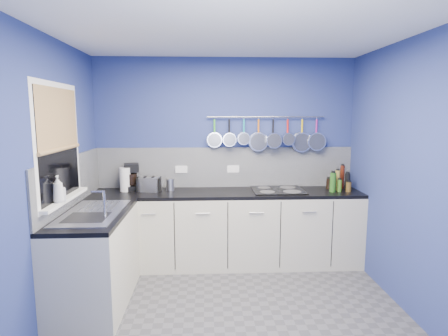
{
  "coord_description": "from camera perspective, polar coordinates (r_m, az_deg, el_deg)",
  "views": [
    {
      "loc": [
        -0.23,
        -3.11,
        1.82
      ],
      "look_at": [
        -0.05,
        0.75,
        1.25
      ],
      "focal_mm": 29.62,
      "sensor_mm": 36.0,
      "label": 1
    }
  ],
  "objects": [
    {
      "name": "toaster",
      "position": [
        4.5,
        -11.46,
        -2.47
      ],
      "size": [
        0.29,
        0.21,
        0.17
      ],
      "primitive_type": "cube",
      "rotation": [
        0.0,
        0.0,
        -0.24
      ],
      "color": "silver",
      "rests_on": "worktop_back"
    },
    {
      "name": "window_sill",
      "position": [
        3.74,
        -23.34,
        -4.43
      ],
      "size": [
        0.1,
        0.98,
        0.03
      ],
      "primitive_type": "cube",
      "color": "white",
      "rests_on": "wall_left"
    },
    {
      "name": "condiment_6",
      "position": [
        4.64,
        18.68,
        -2.78
      ],
      "size": [
        0.06,
        0.06,
        0.11
      ],
      "primitive_type": "cylinder",
      "color": "brown",
      "rests_on": "worktop_back"
    },
    {
      "name": "window_glass",
      "position": [
        3.67,
        -24.1,
        3.44
      ],
      "size": [
        0.01,
        0.9,
        1.0
      ],
      "primitive_type": "cube",
      "color": "black",
      "rests_on": "wall_left"
    },
    {
      "name": "soap_bottle_b",
      "position": [
        3.59,
        -23.89,
        -3.33
      ],
      "size": [
        0.1,
        0.1,
        0.17
      ],
      "primitive_type": "imported",
      "rotation": [
        0.0,
        0.0,
        0.43
      ],
      "color": "white",
      "rests_on": "window_sill"
    },
    {
      "name": "condiment_3",
      "position": [
        4.7,
        18.49,
        -2.04
      ],
      "size": [
        0.06,
        0.06,
        0.21
      ],
      "primitive_type": "cylinder",
      "color": "black",
      "rests_on": "worktop_back"
    },
    {
      "name": "pot_rail",
      "position": [
        4.62,
        6.48,
        7.84
      ],
      "size": [
        1.45,
        0.02,
        0.02
      ],
      "primitive_type": "cylinder",
      "rotation": [
        0.0,
        1.57,
        0.0
      ],
      "color": "silver",
      "rests_on": "wall_back"
    },
    {
      "name": "condiment_7",
      "position": [
        4.6,
        17.38,
        -2.61
      ],
      "size": [
        0.05,
        0.05,
        0.14
      ],
      "primitive_type": "cylinder",
      "color": "#3F721E",
      "rests_on": "worktop_back"
    },
    {
      "name": "ceiling",
      "position": [
        3.19,
        1.63,
        20.86
      ],
      "size": [
        3.2,
        3.0,
        0.02
      ],
      "primitive_type": "cube",
      "color": "white",
      "rests_on": "ground"
    },
    {
      "name": "pan_2",
      "position": [
        4.58,
        3.09,
        5.74
      ],
      "size": [
        0.15,
        0.07,
        0.34
      ],
      "primitive_type": null,
      "color": "silver",
      "rests_on": "pot_rail"
    },
    {
      "name": "bamboo_blind",
      "position": [
        3.66,
        -24.19,
        6.95
      ],
      "size": [
        0.01,
        0.9,
        0.55
      ],
      "primitive_type": "cube",
      "color": "tan",
      "rests_on": "wall_left"
    },
    {
      "name": "canister",
      "position": [
        4.52,
        -8.28,
        -2.52
      ],
      "size": [
        0.12,
        0.12,
        0.14
      ],
      "primitive_type": "cylinder",
      "rotation": [
        0.0,
        0.0,
        -0.23
      ],
      "color": "silver",
      "rests_on": "worktop_back"
    },
    {
      "name": "condiment_8",
      "position": [
        4.55,
        16.45,
        -2.14
      ],
      "size": [
        0.07,
        0.07,
        0.23
      ],
      "primitive_type": "cylinder",
      "color": "#265919",
      "rests_on": "worktop_back"
    },
    {
      "name": "pan_6",
      "position": [
        4.71,
        11.94,
        5.08
      ],
      "size": [
        0.25,
        0.05,
        0.44
      ],
      "primitive_type": null,
      "color": "silver",
      "rests_on": "pot_rail"
    },
    {
      "name": "hob",
      "position": [
        4.51,
        8.29,
        -3.38
      ],
      "size": [
        0.61,
        0.54,
        0.01
      ],
      "primitive_type": "cube",
      "color": "black",
      "rests_on": "worktop_back"
    },
    {
      "name": "pan_7",
      "position": [
        4.76,
        14.07,
        5.14
      ],
      "size": [
        0.23,
        0.07,
        0.42
      ],
      "primitive_type": null,
      "color": "silver",
      "rests_on": "pot_rail"
    },
    {
      "name": "window_frame",
      "position": [
        3.68,
        -24.17,
        3.44
      ],
      "size": [
        0.01,
        1.0,
        1.1
      ],
      "primitive_type": "cube",
      "color": "white",
      "rests_on": "wall_left"
    },
    {
      "name": "condiment_4",
      "position": [
        4.68,
        17.1,
        -1.81
      ],
      "size": [
        0.06,
        0.06,
        0.24
      ],
      "primitive_type": "cylinder",
      "color": "olive",
      "rests_on": "worktop_back"
    },
    {
      "name": "condiment_0",
      "position": [
        4.8,
        17.77,
        -1.33
      ],
      "size": [
        0.05,
        0.05,
        0.29
      ],
      "primitive_type": "cylinder",
      "color": "#4C190C",
      "rests_on": "worktop_back"
    },
    {
      "name": "condiment_1",
      "position": [
        4.78,
        16.68,
        -1.86
      ],
      "size": [
        0.05,
        0.05,
        0.2
      ],
      "primitive_type": "cylinder",
      "color": "#8C5914",
      "rests_on": "worktop_back"
    },
    {
      "name": "wall_back",
      "position": [
        4.66,
        0.18,
        1.37
      ],
      "size": [
        3.2,
        0.02,
        2.5
      ],
      "primitive_type": "cube",
      "color": "navy",
      "rests_on": "ground"
    },
    {
      "name": "condiment_5",
      "position": [
        4.65,
        16.4,
        -2.07
      ],
      "size": [
        0.05,
        0.05,
        0.21
      ],
      "primitive_type": "cylinder",
      "color": "brown",
      "rests_on": "worktop_back"
    },
    {
      "name": "pan_5",
      "position": [
        4.66,
        9.79,
        5.64
      ],
      "size": [
        0.16,
        0.11,
        0.35
      ],
      "primitive_type": null,
      "color": "silver",
      "rests_on": "pot_rail"
    },
    {
      "name": "wall_right",
      "position": [
        3.66,
        27.58,
        -1.54
      ],
      "size": [
        0.02,
        3.0,
        2.5
      ],
      "primitive_type": "cube",
      "color": "navy",
      "rests_on": "ground"
    },
    {
      "name": "socket_left",
      "position": [
        4.65,
        -6.59,
        -0.2
      ],
      "size": [
        0.15,
        0.01,
        0.09
      ],
      "primitive_type": "cube",
      "color": "white",
      "rests_on": "backsplash_back"
    },
    {
      "name": "socket_right",
      "position": [
        4.65,
        1.43,
        -0.14
      ],
      "size": [
        0.15,
        0.01,
        0.09
      ],
      "primitive_type": "cube",
      "color": "white",
      "rests_on": "backsplash_back"
    },
    {
      "name": "floor",
      "position": [
        3.62,
        1.45,
        -22.01
      ],
      "size": [
        3.2,
        3.0,
        0.02
      ],
      "primitive_type": "cube",
      "color": "#47474C",
      "rests_on": "ground"
    },
    {
      "name": "pan_0",
      "position": [
        4.56,
        -1.48,
        5.54
      ],
      "size": [
        0.18,
        0.05,
        0.37
      ],
      "primitive_type": null,
      "color": "silver",
      "rests_on": "pot_rail"
    },
    {
      "name": "cabinet_run_back",
      "position": [
        4.54,
        0.37,
        -9.46
      ],
      "size": [
        3.2,
        0.6,
        0.86
      ],
      "primitive_type": "cube",
      "color": "beige",
      "rests_on": "ground"
    },
    {
      "name": "worktop_left",
      "position": [
        3.7,
        -19.54,
        -6.84
      ],
      "size": [
        0.6,
        1.2,
        0.04
      ],
      "primitive_type": "cube",
      "color": "black",
      "rests_on": "cabinet_run_left"
    },
    {
      "name": "sink_unit",
      "position": [
        3.69,
        -19.56,
        -6.48
      ],
      "size": [
        0.5,
        0.95,
        0.01
      ],
      "primitive_type": "cube",
      "color": "silver",
      "rests_on": "worktop_left"
    },
    {
      "name": "backsplash_left",
      "position": [
        4.01,
        -22.45,
        -1.88
      ],
      "size": [
        0.02,
        1.8,
        0.5
      ],
      "primitive_type": "cube",
      "color": "#A0A1A4",
      "rests_on": "wall_left"
    },
    {
      "name": "paper_towel",
      "position": [
        4.56,
        -15.01,
        -1.73
      ],
      "size": [
        0.14,
        0.14,
        0.28
      ],
      "primitive_type": "cylinder",
      "rotation": [
        0.0,
        0.0,
        0.1
      ],
      "color": "white",
      "rests_on": "worktop_back"
    },
    {
      "name": "wall_front",
      "position": [
        1.71,
        5.3,
        -11.09
      ],
      "size": [
        3.2,
        0.02,
        2.5
      ],
      "primitive_type": "cube",
      "color": "navy",
      "rests_on": "ground"
    },
    {
      "name": "condiment_2",
      "position": [
        4.74,
        15.9,
        -2.34
      ],
      "size": [
        0.07,
        0.07,
        0.13
      ],
      "primitive_type": "cylinder",
      "color": "black",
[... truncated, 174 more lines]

